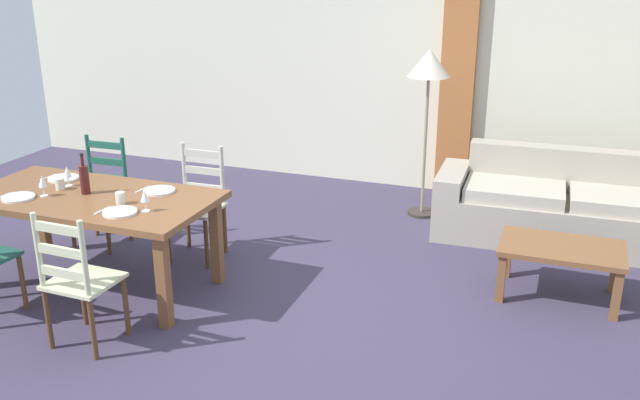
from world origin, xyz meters
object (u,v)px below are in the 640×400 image
(wine_bottle, at_px, (84,179))
(coffee_cup_secondary, at_px, (60,184))
(dining_chair_far_left, at_px, (102,192))
(dining_chair_near_right, at_px, (78,280))
(couch, at_px, (565,209))
(standing_lamp, at_px, (429,73))
(coffee_table, at_px, (561,254))
(dining_chair_far_right, at_px, (198,203))
(wine_glass_near_right, at_px, (145,197))
(dining_table, at_px, (91,206))
(wine_glass_far_left, at_px, (67,173))
(wine_glass_near_left, at_px, (42,182))
(coffee_cup_primary, at_px, (120,198))

(wine_bottle, relative_size, coffee_cup_secondary, 3.51)
(dining_chair_far_left, bearing_deg, dining_chair_near_right, -57.91)
(dining_chair_near_right, relative_size, couch, 0.42)
(couch, bearing_deg, dining_chair_near_right, -133.82)
(dining_chair_far_left, distance_m, couch, 4.16)
(standing_lamp, bearing_deg, coffee_table, -45.97)
(dining_chair_far_right, xyz_separation_m, wine_glass_near_right, (0.14, -0.94, 0.38))
(standing_lamp, bearing_deg, dining_table, -129.83)
(dining_chair_far_right, xyz_separation_m, wine_glass_far_left, (-0.75, -0.67, 0.38))
(coffee_table, bearing_deg, couch, 90.27)
(coffee_table, bearing_deg, dining_table, -162.89)
(wine_glass_near_left, distance_m, coffee_table, 3.92)
(wine_bottle, bearing_deg, dining_table, -24.09)
(dining_chair_far_left, bearing_deg, coffee_cup_primary, -45.07)
(couch, relative_size, standing_lamp, 1.41)
(coffee_cup_secondary, bearing_deg, coffee_table, 15.35)
(dining_chair_far_left, distance_m, standing_lamp, 3.18)
(wine_glass_near_right, relative_size, coffee_cup_primary, 1.79)
(dining_chair_far_left, relative_size, coffee_table, 1.07)
(wine_glass_near_right, bearing_deg, coffee_cup_secondary, 168.51)
(dining_table, height_order, coffee_cup_secondary, coffee_cup_secondary)
(dining_chair_near_right, relative_size, coffee_table, 1.07)
(wine_bottle, bearing_deg, dining_chair_far_right, 56.40)
(couch, bearing_deg, wine_glass_far_left, -149.88)
(wine_glass_near_left, height_order, wine_glass_far_left, same)
(wine_glass_near_right, bearing_deg, dining_table, 165.87)
(wine_glass_near_right, bearing_deg, wine_bottle, 165.02)
(dining_chair_far_right, bearing_deg, coffee_table, 4.91)
(dining_table, distance_m, standing_lamp, 3.27)
(wine_glass_near_left, bearing_deg, dining_chair_far_left, 101.16)
(wine_bottle, height_order, standing_lamp, standing_lamp)
(coffee_cup_primary, bearing_deg, dining_chair_near_right, -79.06)
(wine_glass_far_left, height_order, coffee_cup_primary, wine_glass_far_left)
(coffee_cup_secondary, bearing_deg, wine_glass_near_left, -93.41)
(dining_chair_far_left, relative_size, couch, 0.42)
(dining_chair_far_left, height_order, wine_glass_near_left, dining_chair_far_left)
(wine_glass_far_left, bearing_deg, coffee_cup_secondary, -91.59)
(wine_glass_near_right, xyz_separation_m, wine_glass_far_left, (-0.89, 0.27, 0.00))
(wine_bottle, distance_m, coffee_cup_primary, 0.41)
(coffee_cup_primary, distance_m, coffee_table, 3.29)
(dining_chair_far_right, distance_m, wine_bottle, 1.00)
(coffee_cup_primary, distance_m, coffee_cup_secondary, 0.64)
(wine_glass_near_right, xyz_separation_m, standing_lamp, (1.44, 2.59, 0.55))
(wine_bottle, distance_m, couch, 4.14)
(coffee_cup_secondary, bearing_deg, dining_table, -6.04)
(dining_table, relative_size, couch, 0.82)
(dining_table, bearing_deg, dining_chair_far_right, 59.93)
(coffee_table, bearing_deg, coffee_cup_primary, -159.81)
(standing_lamp, bearing_deg, dining_chair_far_left, -145.90)
(wine_glass_near_right, bearing_deg, dining_chair_far_left, 140.46)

